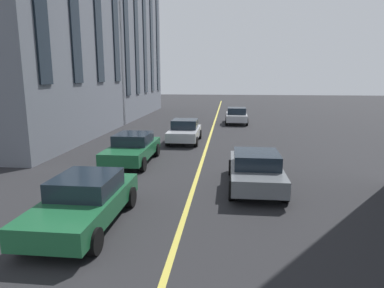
% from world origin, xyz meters
% --- Properties ---
extents(lane_centre_line, '(80.00, 0.16, 0.01)m').
position_xyz_m(lane_centre_line, '(20.00, 0.00, 0.00)').
color(lane_centre_line, '#D8C64C').
rests_on(lane_centre_line, ground_plane).
extents(car_silver_parked_b, '(3.90, 1.89, 1.40)m').
position_xyz_m(car_silver_parked_b, '(23.61, 1.47, 0.70)').
color(car_silver_parked_b, '#B7BABF').
rests_on(car_silver_parked_b, ground_plane).
extents(car_green_mid, '(4.40, 1.95, 1.37)m').
position_xyz_m(car_green_mid, '(11.41, 2.64, 0.70)').
color(car_green_mid, '#1E6038').
rests_on(car_green_mid, ground_plane).
extents(car_green_near, '(4.40, 1.95, 1.37)m').
position_xyz_m(car_green_near, '(18.30, 3.27, 0.70)').
color(car_green_near, '#1E6038').
rests_on(car_green_near, ground_plane).
extents(car_silver_parked_a, '(3.90, 1.89, 1.40)m').
position_xyz_m(car_silver_parked_a, '(32.49, -1.93, 0.70)').
color(car_silver_parked_a, '#B7BABF').
rests_on(car_silver_parked_a, ground_plane).
extents(car_grey_far, '(4.40, 1.95, 1.37)m').
position_xyz_m(car_grey_far, '(15.18, -2.26, 0.70)').
color(car_grey_far, slate).
rests_on(car_grey_far, ground_plane).
extents(building_left_near, '(15.88, 13.90, 17.10)m').
position_xyz_m(building_left_near, '(38.26, 14.38, 8.55)').
color(building_left_near, slate).
rests_on(building_left_near, ground_plane).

